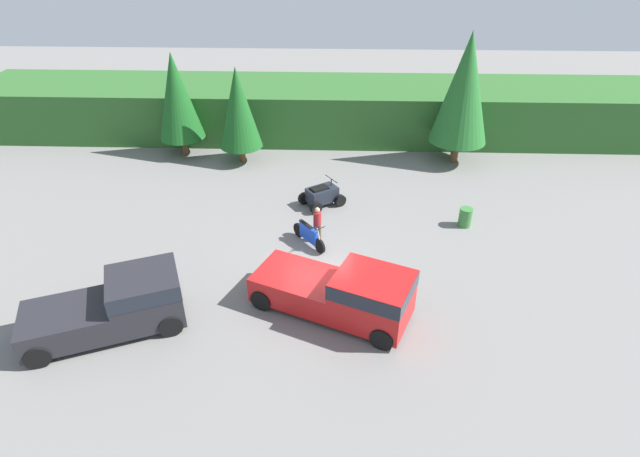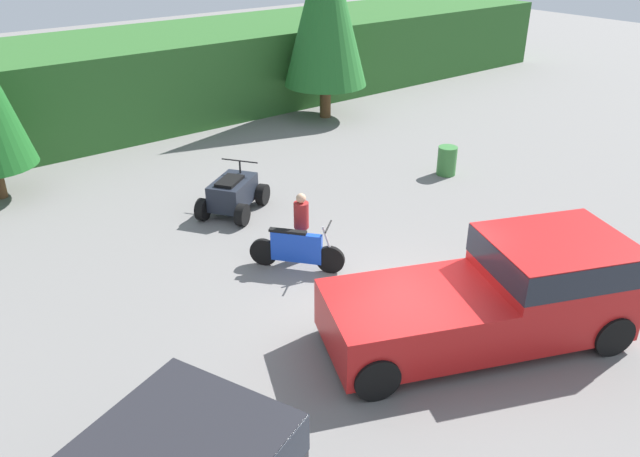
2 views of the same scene
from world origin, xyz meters
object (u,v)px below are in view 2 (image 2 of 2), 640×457
pickup_truck_red (505,290)px  dirt_bike (297,250)px  quad_atv (233,194)px  rider_person (301,224)px  steel_barrel (447,161)px

pickup_truck_red → dirt_bike: 4.68m
pickup_truck_red → quad_atv: 7.96m
pickup_truck_red → quad_atv: pickup_truck_red is taller
quad_atv → rider_person: bearing=-126.0°
dirt_bike → quad_atv: 3.50m
dirt_bike → steel_barrel: (6.95, 1.78, -0.03)m
rider_person → steel_barrel: bearing=72.5°
pickup_truck_red → dirt_bike: (-1.51, 4.39, -0.55)m
dirt_bike → quad_atv: bearing=133.8°
pickup_truck_red → steel_barrel: bearing=71.6°
pickup_truck_red → steel_barrel: 8.24m
pickup_truck_red → rider_person: 4.82m
quad_atv → rider_person: rider_person is taller
steel_barrel → dirt_bike: bearing=-165.7°
pickup_truck_red → rider_person: (-1.17, 4.68, -0.13)m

